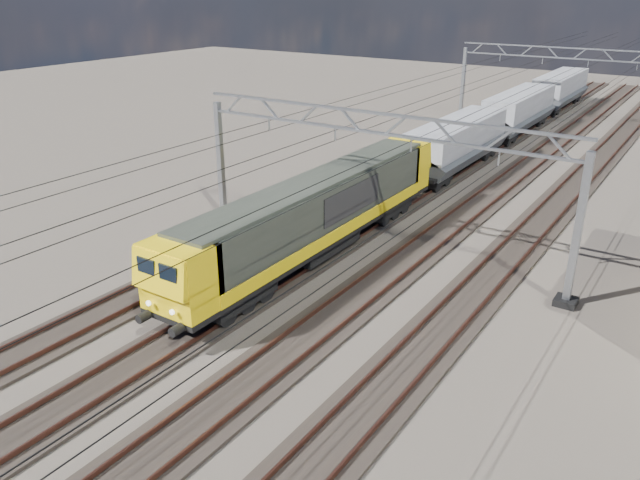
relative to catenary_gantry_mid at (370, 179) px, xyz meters
The scene contains 12 objects.
ground 5.59m from the catenary_gantry_mid, 90.00° to the right, with size 160.00×160.00×0.00m, color #2C2821.
track_outer_west 8.17m from the catenary_gantry_mid, 146.31° to the right, with size 2.60×140.00×0.30m.
track_loco 5.89m from the catenary_gantry_mid, 116.57° to the right, with size 2.60×140.00×0.30m.
track_inner_east 5.89m from the catenary_gantry_mid, 63.43° to the right, with size 2.60×140.00×0.30m.
track_outer_east 8.17m from the catenary_gantry_mid, 33.69° to the right, with size 2.60×140.00×0.30m.
catenary_gantry_mid is the anchor object (origin of this frame).
catenary_gantry_far 36.00m from the catenary_gantry_mid, 90.00° to the left, with size 19.90×0.90×7.11m.
overhead_wires 4.40m from the catenary_gantry_mid, 90.00° to the left, with size 12.03×140.00×0.53m.
locomotive 2.97m from the catenary_gantry_mid, 142.62° to the right, with size 2.76×21.10×3.62m.
hopper_wagon_lead 16.38m from the catenary_gantry_mid, 97.05° to the left, with size 3.38×13.00×3.25m.
hopper_wagon_mid 30.48m from the catenary_gantry_mid, 93.77° to the left, with size 3.38×13.00×3.25m.
hopper_wagon_third 44.64m from the catenary_gantry_mid, 92.57° to the left, with size 3.38×13.00×3.25m.
Camera 1 is at (13.65, -21.00, 12.56)m, focal length 35.00 mm.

